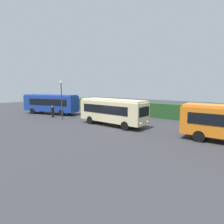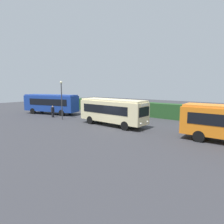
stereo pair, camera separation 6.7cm
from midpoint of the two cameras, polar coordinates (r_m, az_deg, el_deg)
ground_plane at (r=22.33m, az=0.47°, el=-4.67°), size 87.42×87.42×0.00m
bus_blue at (r=34.28m, az=-17.58°, el=2.58°), size 9.95×4.89×3.32m
bus_cream at (r=23.29m, az=0.21°, el=0.45°), size 9.03×2.82×3.20m
person_left at (r=35.24m, az=-11.41°, el=1.44°), size 0.51×0.42×1.88m
person_center at (r=30.78m, az=-17.09°, el=0.20°), size 0.34×0.51×1.76m
hedge_row at (r=30.62m, az=11.95°, el=0.65°), size 55.71×1.72×2.18m
traffic_cone at (r=30.69m, az=0.82°, el=-0.65°), size 0.36×0.36×0.60m
lamppost at (r=28.13m, az=-14.64°, el=4.70°), size 0.36×0.36×5.46m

